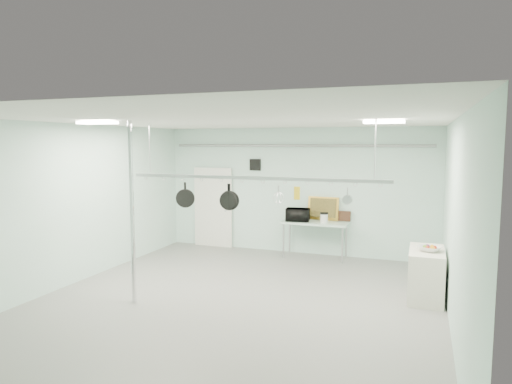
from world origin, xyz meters
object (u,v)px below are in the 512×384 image
at_px(side_cabinet, 426,274).
at_px(coffee_canister, 324,218).
at_px(prep_table, 315,224).
at_px(skillet_mid, 229,197).
at_px(skillet_left, 185,195).
at_px(chrome_pole, 132,213).
at_px(skillet_right, 229,197).
at_px(pot_rack, 252,176).
at_px(fruit_bowl, 430,249).
at_px(microwave, 298,215).

relative_size(side_cabinet, coffee_canister, 5.58).
height_order(prep_table, skillet_mid, skillet_mid).
bearing_deg(skillet_mid, skillet_left, -169.60).
height_order(chrome_pole, coffee_canister, chrome_pole).
bearing_deg(chrome_pole, skillet_right, 31.72).
relative_size(pot_rack, fruit_bowl, 12.26).
bearing_deg(chrome_pole, side_cabinet, 22.41).
bearing_deg(coffee_canister, skillet_right, -108.78).
xyz_separation_m(chrome_pole, prep_table, (2.30, 4.20, -0.77)).
height_order(microwave, coffee_canister, microwave).
height_order(coffee_canister, fruit_bowl, coffee_canister).
xyz_separation_m(microwave, coffee_canister, (0.66, -0.03, -0.05)).
distance_m(chrome_pole, prep_table, 4.85).
distance_m(chrome_pole, coffee_canister, 4.85).
bearing_deg(skillet_mid, chrome_pole, -137.60).
xyz_separation_m(fruit_bowl, skillet_mid, (-3.45, -1.00, 0.90)).
xyz_separation_m(side_cabinet, skillet_left, (-4.30, -1.10, 1.40)).
height_order(side_cabinet, coffee_canister, coffee_canister).
distance_m(chrome_pole, microwave, 4.56).
xyz_separation_m(pot_rack, coffee_canister, (0.64, 3.19, -1.22)).
distance_m(prep_table, skillet_mid, 3.56).
bearing_deg(microwave, skillet_right, 74.58).
height_order(chrome_pole, side_cabinet, chrome_pole).
relative_size(pot_rack, coffee_canister, 22.34).
relative_size(prep_table, skillet_mid, 3.38).
height_order(prep_table, side_cabinet, prep_table).
bearing_deg(skillet_left, skillet_mid, -21.88).
distance_m(microwave, skillet_right, 3.35).
distance_m(pot_rack, fruit_bowl, 3.41).
bearing_deg(skillet_right, microwave, 64.18).
height_order(chrome_pole, pot_rack, chrome_pole).
xyz_separation_m(prep_table, pot_rack, (-0.40, -3.30, 1.40)).
relative_size(coffee_canister, skillet_left, 0.46).
xyz_separation_m(chrome_pole, fruit_bowl, (4.89, 1.90, -0.65)).
bearing_deg(side_cabinet, microwave, 144.41).
bearing_deg(chrome_pole, coffee_canister, 58.14).
height_order(side_cabinet, skillet_right, skillet_right).
bearing_deg(fruit_bowl, skillet_left, -167.04).
distance_m(prep_table, coffee_canister, 0.32).
xyz_separation_m(side_cabinet, fruit_bowl, (0.04, -0.10, 0.50)).
distance_m(microwave, skillet_mid, 3.35).
bearing_deg(pot_rack, fruit_bowl, 18.45).
bearing_deg(pot_rack, prep_table, 83.09).
distance_m(prep_table, fruit_bowl, 3.47).
height_order(microwave, skillet_mid, skillet_mid).
distance_m(coffee_canister, skillet_mid, 3.48).
relative_size(prep_table, coffee_canister, 7.45).
xyz_separation_m(chrome_pole, skillet_left, (0.55, 0.90, 0.25)).
bearing_deg(microwave, pot_rack, 82.42).
xyz_separation_m(skillet_left, skillet_mid, (0.89, 0.00, -0.00)).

